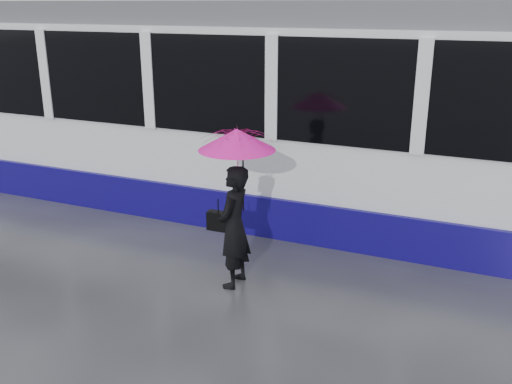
% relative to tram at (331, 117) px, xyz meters
% --- Properties ---
extents(ground, '(90.00, 90.00, 0.00)m').
position_rel_tram_xyz_m(ground, '(0.04, -2.50, -1.64)').
color(ground, '#27272C').
rests_on(ground, ground).
extents(rails, '(34.00, 1.51, 0.02)m').
position_rel_tram_xyz_m(rails, '(0.04, -0.00, -1.63)').
color(rails, '#3F3D38').
rests_on(rails, ground).
extents(tram, '(26.00, 2.56, 3.35)m').
position_rel_tram_xyz_m(tram, '(0.00, 0.00, 0.00)').
color(tram, white).
rests_on(tram, ground).
extents(woman, '(0.38, 0.57, 1.52)m').
position_rel_tram_xyz_m(woman, '(-0.34, -2.78, -0.88)').
color(woman, black).
rests_on(woman, ground).
extents(umbrella, '(0.92, 0.92, 1.03)m').
position_rel_tram_xyz_m(umbrella, '(-0.29, -2.78, 0.03)').
color(umbrella, '#ED137D').
rests_on(umbrella, ground).
extents(handbag, '(0.28, 0.13, 0.42)m').
position_rel_tram_xyz_m(handbag, '(-0.56, -2.76, -0.84)').
color(handbag, black).
rests_on(handbag, ground).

